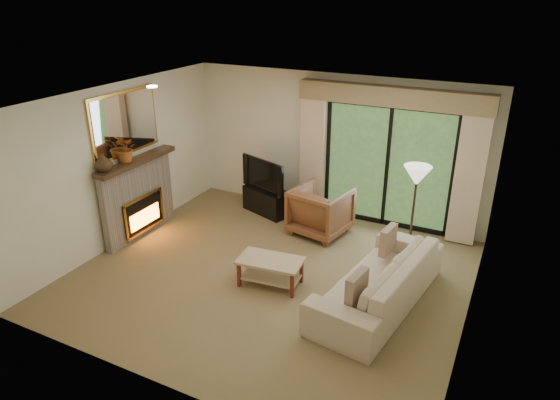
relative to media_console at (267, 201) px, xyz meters
The scene contains 22 objects.
floor 2.25m from the media_console, 60.64° to the right, with size 5.50×5.50×0.00m, color olive.
ceiling 3.26m from the media_console, 60.64° to the right, with size 5.50×5.50×0.00m, color white.
wall_back 1.63m from the media_console, 26.63° to the left, with size 5.00×5.00×0.00m, color #ECE4C8.
wall_front 4.71m from the media_console, 76.15° to the right, with size 5.00×5.00×0.00m, color #ECE4C8.
wall_left 2.77m from the media_console, 130.29° to the right, with size 5.00×5.00×0.00m, color #ECE4C8.
wall_right 4.44m from the media_console, 26.88° to the right, with size 5.00×5.00×0.00m, color #ECE4C8.
fireplace 2.37m from the media_console, 131.22° to the right, with size 0.24×1.70×1.37m, color gray, non-canonical shape.
mirror 2.94m from the media_console, 132.76° to the right, with size 0.07×1.45×1.02m, color gold, non-canonical shape.
sliding_door 2.32m from the media_console, 13.41° to the left, with size 2.26×0.10×2.16m, color black, non-canonical shape.
curtain_left 1.28m from the media_console, 27.57° to the left, with size 0.45×0.18×2.35m, color beige.
curtain_right 3.60m from the media_console, ahead, with size 0.45×0.18×2.35m, color beige.
cornice 2.99m from the media_console, 11.06° to the left, with size 3.20×0.24×0.32m, color #957C53.
media_console is the anchor object (origin of this frame).
tv 0.54m from the media_console, 90.00° to the left, with size 1.06×0.14×0.61m, color black.
armchair 1.28m from the media_console, 15.53° to the right, with size 0.89×0.91×0.83m, color brown.
sofa 3.32m from the media_console, 35.34° to the right, with size 2.45×0.96×0.71m, color #C0AA8B.
pillow_near 3.73m from the media_console, 45.02° to the right, with size 0.11×0.42×0.42m, color brown.
pillow_far 2.91m from the media_console, 24.82° to the right, with size 0.11×0.40×0.40m, color brown.
coffee_table 2.49m from the media_console, 60.97° to the right, with size 0.91×0.50×0.41m, color tan, non-canonical shape.
floor_lamp 2.91m from the media_console, 10.98° to the right, with size 0.41×0.41×1.54m, color beige, non-canonical shape.
vase 3.12m from the media_console, 122.12° to the right, with size 0.27×0.27×0.28m, color #3A2818.
branches 2.80m from the media_console, 128.21° to the right, with size 0.40×0.35×0.44m, color #AF5B1F.
Camera 1 is at (2.98, -5.65, 3.98)m, focal length 32.00 mm.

